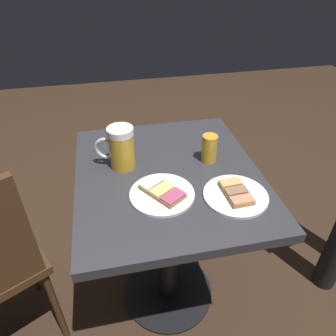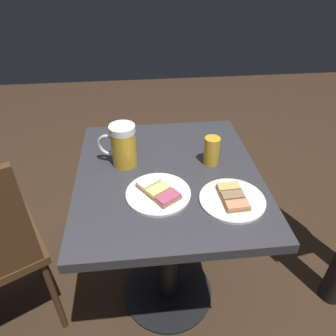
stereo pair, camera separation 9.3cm
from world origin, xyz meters
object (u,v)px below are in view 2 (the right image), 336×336
at_px(beer_mug, 122,145).
at_px(beer_glass_small, 212,151).
at_px(plate_near, 158,193).
at_px(plate_far, 232,199).

xyz_separation_m(beer_mug, beer_glass_small, (-0.03, -0.33, -0.03)).
bearing_deg(beer_glass_small, beer_mug, 84.49).
distance_m(plate_near, beer_glass_small, 0.27).
height_order(plate_far, beer_mug, beer_mug).
distance_m(plate_near, plate_far, 0.24).
bearing_deg(beer_glass_small, plate_far, -173.76).
xyz_separation_m(plate_near, beer_mug, (0.20, 0.12, 0.07)).
height_order(plate_far, beer_glass_small, beer_glass_small).
distance_m(plate_far, beer_mug, 0.44).
bearing_deg(plate_far, plate_near, 76.61).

